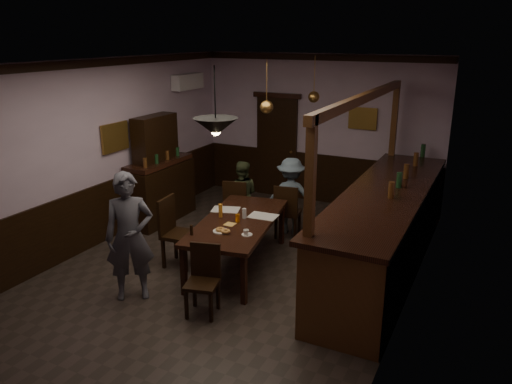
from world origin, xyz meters
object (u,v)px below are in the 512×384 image
Objects in this scene: chair_side at (174,229)px; pendant_iron at (216,127)px; chair_far_left at (237,204)px; chair_near at (204,276)px; soda_can at (238,218)px; person_seated_right at (291,196)px; person_seated_left at (242,195)px; dining_table at (238,224)px; sideboard at (159,179)px; chair_far_right at (287,210)px; bar_counter at (385,229)px; pendant_brass_mid at (267,107)px; pendant_brass_far at (314,97)px; person_standing at (130,237)px; coffee_cup at (246,232)px.

pendant_iron is (1.03, -0.43, 1.69)m from chair_side.
chair_near is (0.89, -2.48, -0.04)m from chair_far_left.
person_seated_right is at bearing 85.43° from soda_can.
chair_near is at bearing 89.61° from person_seated_left.
sideboard is (-2.24, 1.10, 0.10)m from dining_table.
chair_far_right is 0.95m from person_seated_left.
bar_counter is at bearing 23.99° from dining_table.
pendant_iron is 1.04× the size of pendant_brass_mid.
person_seated_left reaches higher than chair_near.
bar_counter is at bearing 155.84° from chair_far_right.
dining_table is at bearing 66.49° from person_seated_right.
chair_far_left is 0.29m from person_seated_left.
person_seated_right reaches higher than dining_table.
chair_far_left reaches higher than soda_can.
pendant_brass_mid is (0.96, 1.18, 1.72)m from chair_side.
pendant_brass_mid is (-0.16, -0.51, 1.78)m from chair_far_right.
bar_counter reaches higher than person_seated_left.
bar_counter reaches higher than person_seated_right.
dining_table is at bearing 85.11° from chair_near.
pendant_brass_mid reaches higher than bar_counter.
person_seated_left reaches higher than chair_side.
sideboard is 3.38m from pendant_iron.
person_seated_left is 2.73m from bar_counter.
chair_far_right is at bearing 87.74° from pendant_iron.
soda_can is 0.15× the size of pendant_brass_mid.
bar_counter is 2.78m from pendant_brass_far.
person_seated_right is (-0.05, 0.27, 0.15)m from chair_far_right.
chair_far_right is 7.92× the size of soda_can.
person_seated_right is (0.89, 0.16, 0.06)m from person_seated_left.
chair_side is at bearing 55.93° from person_standing.
chair_side is at bearing -163.56° from soda_can.
dining_table is 1.62m from person_seated_left.
chair_near is 3.46m from sideboard.
pendant_brass_mid is at bearing -6.85° from sideboard.
person_seated_right reaches higher than chair_side.
coffee_cup is at bearing 100.60° from person_seated_left.
person_standing is 14.28× the size of soda_can.
chair_far_right is 1.45m from soda_can.
pendant_iron is at bearing 71.84° from person_seated_right.
coffee_cup is at bearing 64.06° from chair_near.
soda_can is at bearing -153.64° from bar_counter.
person_seated_right is at bearing 170.84° from person_seated_left.
pendant_brass_far is (0.13, 3.12, 0.03)m from pendant_iron.
coffee_cup is 2.01m from pendant_brass_mid.
chair_far_right is 1.12× the size of pendant_iron.
coffee_cup is 0.04× the size of sideboard.
soda_can is at bearing 68.14° from person_seated_right.
person_seated_right is 0.68× the size of sideboard.
person_seated_left is 1.96m from pendant_brass_mid.
pendant_brass_far reaches higher than person_standing.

